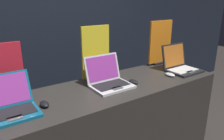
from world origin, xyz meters
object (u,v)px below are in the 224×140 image
Objects in this scene: mouse_front at (44,104)px; mouse_middle at (133,82)px; mouse_back at (170,75)px; laptop_middle at (108,79)px; promo_stand_middle at (96,54)px; promo_stand_back at (160,44)px; laptop_front at (10,105)px; laptop_back at (180,65)px; promo_stand_front at (0,74)px.

mouse_front is 0.82m from mouse_middle.
mouse_front is 0.91× the size of mouse_back.
mouse_front is 0.29× the size of laptop_middle.
promo_stand_back is (0.87, 0.02, -0.00)m from promo_stand_middle.
mouse_middle is at bearing -0.72° from mouse_front.
laptop_front is at bearing 177.01° from mouse_middle.
mouse_back is (0.43, -0.06, -0.00)m from mouse_middle.
laptop_back is at bearing -90.00° from promo_stand_back.
laptop_front reaches higher than mouse_middle.
laptop_front is 3.21× the size of mouse_middle.
promo_stand_middle is 4.57× the size of mouse_back.
laptop_middle reaches higher than mouse_front.
laptop_front is 0.67× the size of promo_stand_middle.
promo_stand_front is (0.00, 0.26, 0.15)m from laptop_front.
mouse_front is 0.20× the size of promo_stand_back.
mouse_middle is (1.03, -0.05, -0.04)m from laptop_front.
promo_stand_middle reaches higher than mouse_front.
mouse_back is at bearing -4.33° from laptop_front.
mouse_back is (1.25, -0.07, -0.00)m from mouse_front.
mouse_middle is at bearing -154.52° from promo_stand_back.
laptop_front is 0.30m from promo_stand_front.
promo_stand_back is (1.47, 0.30, 0.22)m from mouse_front.
mouse_middle is 0.21× the size of promo_stand_middle.
laptop_front is 0.67× the size of promo_stand_back.
laptop_middle reaches higher than mouse_middle.
laptop_middle is 0.68× the size of promo_stand_back.
promo_stand_back reaches higher than mouse_middle.
laptop_back is at bearing -5.08° from laptop_middle.
laptop_middle is 0.67m from mouse_back.
laptop_front is 0.81m from laptop_middle.
promo_stand_back is (1.69, 0.26, 0.19)m from laptop_front.
promo_stand_back is at bearing 1.17° from promo_stand_middle.
mouse_back is at bearing -164.56° from laptop_back.
laptop_back reaches higher than laptop_front.
laptop_middle is at bearing 159.50° from mouse_middle.
promo_stand_front is 1.10m from mouse_middle.
promo_stand_middle is (0.81, 0.24, 0.19)m from laptop_front.
mouse_back is (0.65, -0.35, -0.23)m from promo_stand_middle.
laptop_middle is (0.60, 0.07, 0.04)m from mouse_front.
laptop_middle is at bearing 2.00° from laptop_front.
mouse_middle is (0.82, -0.01, -0.00)m from mouse_front.
promo_stand_front is at bearing 90.00° from laptop_front.
laptop_front is at bearing -171.35° from promo_stand_back.
laptop_middle is (0.81, -0.23, -0.15)m from promo_stand_front.
promo_stand_back is (0.87, 0.23, 0.18)m from laptop_middle.
promo_stand_front is at bearing 165.90° from mouse_back.
promo_stand_middle reaches higher than mouse_back.
promo_stand_middle is at bearing 90.00° from laptop_middle.
laptop_back is at bearing 15.44° from mouse_back.
laptop_front is 1.47m from mouse_back.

